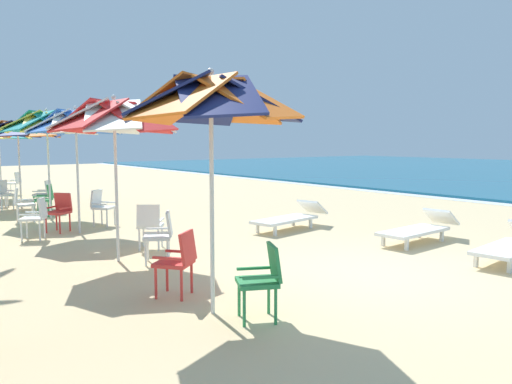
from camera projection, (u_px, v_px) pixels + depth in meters
name	position (u px, v px, depth m)	size (l,w,h in m)	color
ground_plane	(367.00, 274.00, 7.55)	(80.00, 80.00, 0.00)	beige
beach_umbrella_0	(211.00, 102.00, 5.56)	(2.12, 2.12, 2.84)	silver
plastic_chair_0	(263.00, 277.00, 5.55)	(0.59, 0.61, 0.87)	#2D8C4C
plastic_chair_1	(179.00, 259.00, 6.40)	(0.63, 0.63, 0.87)	red
beach_umbrella_1	(114.00, 119.00, 8.10)	(2.18, 2.18, 2.78)	silver
plastic_chair_2	(150.00, 223.00, 9.18)	(0.63, 0.62, 0.87)	white
plastic_chair_3	(161.00, 234.00, 8.16)	(0.61, 0.62, 0.87)	white
beach_umbrella_2	(76.00, 124.00, 10.65)	(2.10, 2.10, 2.78)	silver
plastic_chair_4	(36.00, 216.00, 10.11)	(0.60, 0.62, 0.87)	white
plastic_chair_5	(101.00, 205.00, 11.79)	(0.63, 0.63, 0.87)	white
plastic_chair_6	(60.00, 210.00, 11.02)	(0.63, 0.63, 0.87)	red
beach_umbrella_3	(47.00, 123.00, 12.74)	(2.36, 2.36, 2.88)	silver
plastic_chair_7	(22.00, 203.00, 12.30)	(0.49, 0.51, 0.87)	white
plastic_chair_8	(45.00, 198.00, 13.33)	(0.59, 0.61, 0.87)	#2D8C4C
beach_umbrella_4	(18.00, 130.00, 15.05)	(2.57, 2.57, 2.70)	silver
plastic_chair_10	(3.00, 193.00, 14.65)	(0.58, 0.56, 0.87)	white
plastic_chair_11	(44.00, 193.00, 14.72)	(0.62, 0.63, 0.87)	white
plastic_chair_12	(15.00, 182.00, 18.67)	(0.62, 0.63, 0.87)	white
sun_lounger_0	(512.00, 245.00, 8.32)	(0.88, 2.20, 0.62)	white
sun_lounger_1	(419.00, 228.00, 9.88)	(0.76, 2.18, 0.62)	white
sun_lounger_2	(290.00, 217.00, 11.34)	(1.00, 2.22, 0.62)	white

